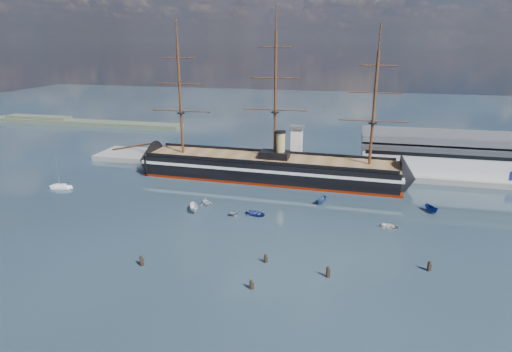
# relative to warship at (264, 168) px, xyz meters

# --- Properties ---
(ground) EXTENTS (600.00, 600.00, 0.00)m
(ground) POSITION_rel_warship_xyz_m (6.54, -20.00, -4.04)
(ground) COLOR #1E2A32
(ground) RESTS_ON ground
(quay) EXTENTS (180.00, 18.00, 2.00)m
(quay) POSITION_rel_warship_xyz_m (16.54, 16.00, -4.04)
(quay) COLOR slate
(quay) RESTS_ON ground
(warehouse) EXTENTS (63.00, 21.00, 11.60)m
(warehouse) POSITION_rel_warship_xyz_m (64.54, 20.00, 3.95)
(warehouse) COLOR #B7BABC
(warehouse) RESTS_ON ground
(quay_tower) EXTENTS (5.00, 5.00, 15.00)m
(quay_tower) POSITION_rel_warship_xyz_m (9.54, 13.00, 5.72)
(quay_tower) COLOR silver
(quay_tower) RESTS_ON ground
(shoreline) EXTENTS (120.00, 10.00, 4.00)m
(shoreline) POSITION_rel_warship_xyz_m (-132.69, 75.00, -2.59)
(shoreline) COLOR #3F4C38
(shoreline) RESTS_ON ground
(warship) EXTENTS (113.12, 19.02, 53.94)m
(warship) POSITION_rel_warship_xyz_m (0.00, 0.00, 0.00)
(warship) COLOR black
(warship) RESTS_ON ground
(sailboat) EXTENTS (6.73, 2.82, 10.44)m
(sailboat) POSITION_rel_warship_xyz_m (-63.31, -25.59, -3.37)
(sailboat) COLOR silver
(sailboat) RESTS_ON ground
(motorboat_a) EXTENTS (7.37, 5.31, 2.78)m
(motorboat_a) POSITION_rel_warship_xyz_m (-12.96, -34.46, -4.04)
(motorboat_a) COLOR white
(motorboat_a) RESTS_ON ground
(motorboat_b) EXTENTS (2.55, 4.05, 1.76)m
(motorboat_b) POSITION_rel_warship_xyz_m (4.89, -33.02, -4.04)
(motorboat_b) COLOR navy
(motorboat_b) RESTS_ON ground
(motorboat_c) EXTENTS (6.37, 4.07, 2.39)m
(motorboat_c) POSITION_rel_warship_xyz_m (22.03, -19.59, -4.04)
(motorboat_c) COLOR #2E4F82
(motorboat_c) RESTS_ON ground
(motorboat_d) EXTENTS (6.79, 6.55, 2.41)m
(motorboat_d) POSITION_rel_warship_xyz_m (-11.39, -28.68, -4.04)
(motorboat_d) COLOR white
(motorboat_d) RESTS_ON ground
(motorboat_e) EXTENTS (1.71, 3.07, 1.35)m
(motorboat_e) POSITION_rel_warship_xyz_m (41.14, -32.95, -4.04)
(motorboat_e) COLOR beige
(motorboat_e) RESTS_ON ground
(motorboat_f) EXTENTS (6.27, 4.84, 2.39)m
(motorboat_f) POSITION_rel_warship_xyz_m (53.19, -19.19, -4.04)
(motorboat_f) COLOR navy
(motorboat_f) RESTS_ON ground
(motorboat_g) EXTENTS (5.71, 5.18, 1.98)m
(motorboat_g) POSITION_rel_warship_xyz_m (-1.24, -34.46, -4.04)
(motorboat_g) COLOR gray
(motorboat_g) RESTS_ON ground
(piling_near_left) EXTENTS (0.64, 0.64, 3.01)m
(piling_near_left) POSITION_rel_warship_xyz_m (-12.98, -66.07, -4.04)
(piling_near_left) COLOR black
(piling_near_left) RESTS_ON ground
(piling_near_mid) EXTENTS (0.64, 0.64, 2.63)m
(piling_near_mid) POSITION_rel_warship_xyz_m (12.53, -69.44, -4.04)
(piling_near_mid) COLOR black
(piling_near_mid) RESTS_ON ground
(piling_near_right) EXTENTS (0.64, 0.64, 3.10)m
(piling_near_right) POSITION_rel_warship_xyz_m (26.91, -61.50, -4.04)
(piling_near_right) COLOR black
(piling_near_right) RESTS_ON ground
(piling_far_right) EXTENTS (0.64, 0.64, 3.00)m
(piling_far_right) POSITION_rel_warship_xyz_m (47.71, -54.01, -4.04)
(piling_far_right) COLOR black
(piling_far_right) RESTS_ON ground
(piling_extra) EXTENTS (0.64, 0.64, 2.64)m
(piling_extra) POSITION_rel_warship_xyz_m (13.05, -58.42, -4.04)
(piling_extra) COLOR black
(piling_extra) RESTS_ON ground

